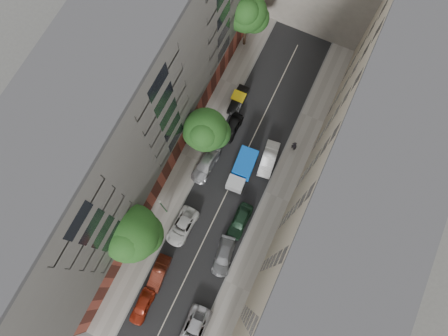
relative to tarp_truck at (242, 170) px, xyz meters
The scene contains 22 objects.
ground 1.70m from the tarp_truck, 123.34° to the right, with size 120.00×120.00×0.00m, color #4C4C49.
road_surface 1.70m from the tarp_truck, 123.34° to the right, with size 8.00×44.00×0.02m, color black.
sidewalk_left 6.29m from the tarp_truck, behind, with size 3.00×44.00×0.15m, color gray.
sidewalk_right 5.13m from the tarp_truck, 10.54° to the right, with size 3.00×44.00×0.15m, color gray.
building_left 14.52m from the tarp_truck, behind, with size 8.00×44.00×20.00m, color #514F4B.
building_right 13.59m from the tarp_truck, ahead, with size 8.00×44.00×20.00m, color #B4A18C.
tarp_truck is the anchor object (origin of this frame).
car_left_0 18.41m from the tarp_truck, 100.65° to the right, with size 1.58×3.94×1.34m, color maroon.
car_left_1 14.72m from the tarp_truck, 103.36° to the right, with size 1.42×4.07×1.34m, color #4B190F.
car_left_2 9.37m from the tarp_truck, 111.32° to the right, with size 2.16×4.69×1.30m, color silver.
car_left_3 4.39m from the tarp_truck, 165.17° to the right, with size 1.93×4.75×1.38m, color silver.
car_left_4 5.66m from the tarp_truck, 127.21° to the left, with size 1.57×3.89×1.33m, color black.
car_left_5 9.14m from the tarp_truck, 117.44° to the left, with size 1.42×4.09×1.35m, color black.
car_right_0 18.11m from the tarp_truck, 81.77° to the right, with size 2.41×5.22×1.45m, color #BCBCC1.
car_right_1 9.98m from the tarp_truck, 77.24° to the right, with size 1.82×4.49×1.30m, color slate.
car_right_2 5.87m from the tarp_truck, 67.87° to the right, with size 1.74×4.34×1.48m, color #15301D.
car_right_3 3.52m from the tarp_truck, 50.70° to the left, with size 1.57×4.51×1.49m, color silver.
tree_near 14.46m from the tarp_truck, 119.87° to the right, with size 6.11×5.95×8.37m.
tree_mid 6.32m from the tarp_truck, 166.20° to the left, with size 5.16×4.87×7.24m.
tree_far 18.03m from the tarp_truck, 113.45° to the left, with size 5.03×4.73×8.89m.
lamp_post 10.14m from the tarp_truck, 126.53° to the right, with size 0.36×0.36×5.69m.
pedestrian 6.85m from the tarp_truck, 51.20° to the left, with size 0.70×0.46×1.91m, color black.
Camera 1 is at (4.16, -11.58, 45.33)m, focal length 32.00 mm.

